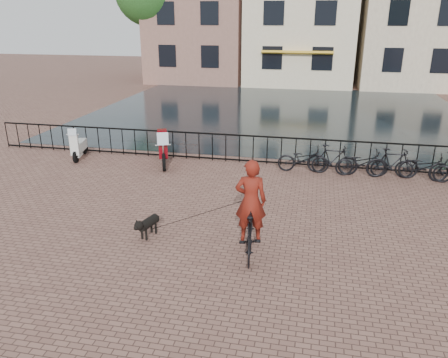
% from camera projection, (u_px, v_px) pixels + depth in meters
% --- Properties ---
extents(ground, '(100.00, 100.00, 0.00)m').
position_uv_depth(ground, '(192.00, 290.00, 8.42)').
color(ground, brown).
rests_on(ground, ground).
extents(canal_water, '(20.00, 20.00, 0.00)m').
position_uv_depth(canal_water, '(277.00, 112.00, 24.27)').
color(canal_water, black).
rests_on(canal_water, ground).
extents(railing, '(20.00, 0.05, 1.02)m').
position_uv_depth(railing, '(253.00, 150.00, 15.57)').
color(railing, black).
rests_on(railing, ground).
extents(canal_house_mid, '(8.00, 9.50, 11.80)m').
position_uv_depth(canal_house_mid, '(303.00, 4.00, 33.76)').
color(canal_house_mid, beige).
rests_on(canal_house_mid, ground).
extents(cyclist, '(0.87, 1.93, 2.57)m').
position_uv_depth(cyclist, '(250.00, 214.00, 9.37)').
color(cyclist, black).
rests_on(cyclist, ground).
extents(dog, '(0.49, 0.89, 0.57)m').
position_uv_depth(dog, '(149.00, 225.00, 10.39)').
color(dog, black).
rests_on(dog, ground).
extents(motorcycle, '(1.13, 1.99, 1.40)m').
position_uv_depth(motorcycle, '(163.00, 145.00, 15.39)').
color(motorcycle, maroon).
rests_on(motorcycle, ground).
extents(scooter, '(0.71, 1.46, 1.30)m').
position_uv_depth(scooter, '(79.00, 141.00, 16.08)').
color(scooter, white).
rests_on(scooter, ground).
extents(parked_bike_0, '(1.74, 0.67, 0.90)m').
position_uv_depth(parked_bike_0, '(303.00, 159.00, 14.69)').
color(parked_bike_0, black).
rests_on(parked_bike_0, ground).
extents(parked_bike_1, '(1.69, 0.55, 1.00)m').
position_uv_depth(parked_bike_1, '(332.00, 160.00, 14.49)').
color(parked_bike_1, black).
rests_on(parked_bike_1, ground).
extents(parked_bike_2, '(1.77, 0.79, 0.90)m').
position_uv_depth(parked_bike_2, '(362.00, 163.00, 14.32)').
color(parked_bike_2, black).
rests_on(parked_bike_2, ground).
extents(parked_bike_3, '(1.70, 0.63, 1.00)m').
position_uv_depth(parked_bike_3, '(393.00, 163.00, 14.12)').
color(parked_bike_3, black).
rests_on(parked_bike_3, ground).
extents(parked_bike_4, '(1.79, 0.89, 0.90)m').
position_uv_depth(parked_bike_4, '(424.00, 167.00, 13.95)').
color(parked_bike_4, black).
rests_on(parked_bike_4, ground).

